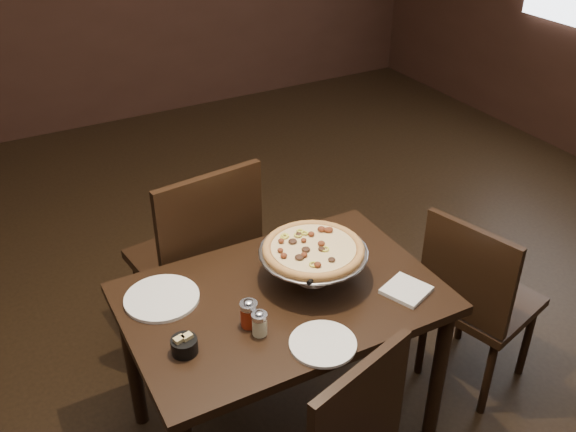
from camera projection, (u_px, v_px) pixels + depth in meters
room at (329, 97)px, 1.91m from camera, size 6.04×7.04×2.84m
dining_table at (283, 314)px, 2.30m from camera, size 1.11×0.75×0.69m
pizza_stand at (313, 249)px, 2.26m from camera, size 0.39×0.39×0.16m
parmesan_shaker at (260, 323)px, 2.06m from camera, size 0.05×0.05×0.09m
pepper_flake_shaker at (249, 314)px, 2.09m from camera, size 0.06×0.06×0.10m
packet_caddy at (184, 345)px, 1.99m from camera, size 0.08×0.08×0.07m
napkin_stack at (406, 290)px, 2.26m from camera, size 0.18×0.18×0.02m
plate_left at (162, 298)px, 2.22m from camera, size 0.26×0.26×0.01m
plate_near at (323, 344)px, 2.03m from camera, size 0.22×0.22×0.01m
serving_spatula at (315, 276)px, 2.13m from camera, size 0.13×0.13×0.02m
chair_far at (199, 257)px, 2.71m from camera, size 0.51×0.51×0.98m
chair_side at (476, 297)px, 2.59m from camera, size 0.48×0.48×0.84m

